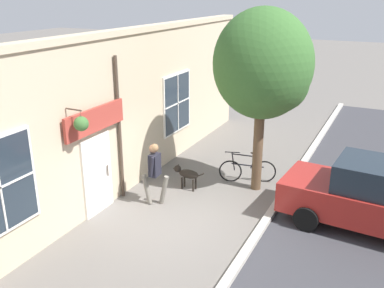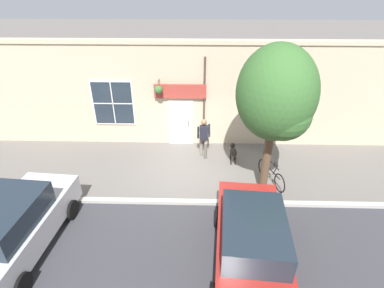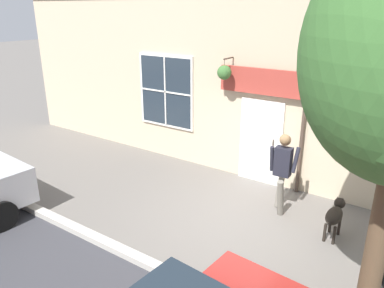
# 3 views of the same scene
# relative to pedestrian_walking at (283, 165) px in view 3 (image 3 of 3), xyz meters

# --- Properties ---
(ground_plane) EXTENTS (90.00, 90.00, 0.00)m
(ground_plane) POSITION_rel_pedestrian_walking_xyz_m (1.04, -0.62, -1.07)
(ground_plane) COLOR #66605B
(storefront_facade) EXTENTS (0.95, 18.00, 4.59)m
(storefront_facade) POSITION_rel_pedestrian_walking_xyz_m (-1.30, -0.62, 1.24)
(storefront_facade) COLOR #C6B293
(storefront_facade) RESTS_ON ground_plane
(pedestrian_walking) EXTENTS (0.74, 0.55, 1.76)m
(pedestrian_walking) POSITION_rel_pedestrian_walking_xyz_m (0.00, 0.00, 0.00)
(pedestrian_walking) COLOR #6B665B
(pedestrian_walking) RESTS_ON ground_plane
(dog_on_leash) EXTENTS (1.02, 0.29, 0.72)m
(dog_on_leash) POSITION_rel_pedestrian_walking_xyz_m (0.34, 1.22, -0.59)
(dog_on_leash) COLOR black
(dog_on_leash) RESTS_ON ground_plane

